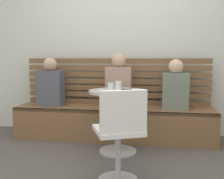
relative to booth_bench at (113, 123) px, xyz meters
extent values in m
plane|color=#514C47|center=(0.00, -1.20, -0.22)|extent=(8.00, 8.00, 0.00)
cube|color=silver|center=(0.00, 0.44, 1.23)|extent=(5.20, 0.10, 2.90)
cube|color=brown|center=(0.00, 0.00, 0.00)|extent=(2.70, 0.52, 0.44)
cube|color=brown|center=(0.00, -0.24, 0.20)|extent=(2.70, 0.04, 0.04)
cube|color=brown|center=(0.00, 0.24, 0.26)|extent=(2.65, 0.04, 0.07)
cube|color=brown|center=(0.00, 0.24, 0.36)|extent=(2.65, 0.04, 0.07)
cube|color=brown|center=(0.00, 0.24, 0.46)|extent=(2.65, 0.04, 0.07)
cube|color=brown|center=(0.00, 0.24, 0.56)|extent=(2.65, 0.04, 0.07)
cube|color=brown|center=(0.00, 0.24, 0.66)|extent=(2.65, 0.04, 0.07)
cube|color=brown|center=(0.00, 0.24, 0.75)|extent=(2.65, 0.04, 0.07)
cube|color=brown|center=(0.00, 0.24, 0.85)|extent=(2.65, 0.04, 0.07)
cylinder|color=#ADADB2|center=(0.14, -0.53, -0.21)|extent=(0.44, 0.44, 0.02)
cylinder|color=#ADADB2|center=(0.14, -0.53, 0.15)|extent=(0.07, 0.07, 0.69)
cylinder|color=#B7B2A8|center=(0.14, -0.53, 0.50)|extent=(0.68, 0.68, 0.03)
cylinder|color=#ADADB2|center=(0.24, -1.28, 0.00)|extent=(0.05, 0.05, 0.45)
cube|color=white|center=(0.24, -1.28, 0.25)|extent=(0.53, 0.53, 0.04)
cube|color=white|center=(0.31, -1.43, 0.45)|extent=(0.38, 0.19, 0.36)
cube|color=#9E7F6B|center=(0.07, -0.01, 0.50)|extent=(0.34, 0.22, 0.56)
sphere|color=tan|center=(0.07, -0.01, 0.86)|extent=(0.19, 0.19, 0.19)
cube|color=slate|center=(0.83, 0.03, 0.46)|extent=(0.34, 0.22, 0.48)
sphere|color=#DBB293|center=(0.83, 0.03, 0.78)|extent=(0.19, 0.19, 0.19)
cube|color=#4C515B|center=(-0.90, 0.00, 0.47)|extent=(0.34, 0.22, 0.50)
sphere|color=tan|center=(-0.90, 0.00, 0.80)|extent=(0.19, 0.19, 0.19)
cylinder|color=silver|center=(0.04, -0.45, 0.56)|extent=(0.08, 0.08, 0.08)
cylinder|color=white|center=(0.14, -0.53, 0.57)|extent=(0.07, 0.07, 0.11)
cylinder|color=#DB4C42|center=(0.23, -0.66, 0.52)|extent=(0.17, 0.17, 0.01)
cube|color=black|center=(0.22, -0.46, 0.52)|extent=(0.14, 0.08, 0.01)
camera|label=1|loc=(0.57, -3.63, 0.89)|focal=43.62mm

